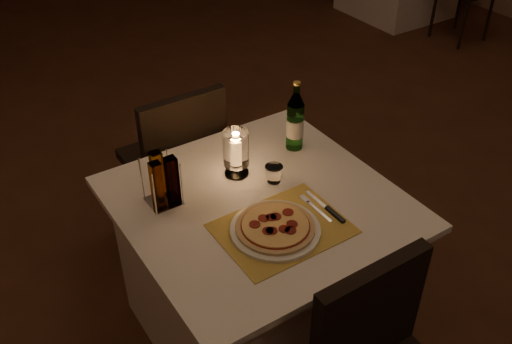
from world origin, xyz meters
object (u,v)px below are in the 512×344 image
pizza (275,226)px  water_bottle (295,122)px  plate (275,230)px  chair_far (177,153)px  tumbler (274,174)px  main_table (259,269)px  hurricane_candle (236,150)px

pizza → water_bottle: water_bottle is taller
plate → pizza: pizza is taller
chair_far → pizza: size_ratio=3.21×
chair_far → tumbler: chair_far is taller
chair_far → water_bottle: bearing=-56.4°
plate → tumbler: (0.16, 0.25, 0.02)m
chair_far → main_table: bearing=-90.0°
chair_far → plate: bearing=-93.2°
hurricane_candle → plate: bearing=-100.5°
pizza → tumbler: 0.30m
main_table → water_bottle: bearing=34.2°
chair_far → water_bottle: 0.67m
chair_far → water_bottle: (0.33, -0.49, 0.32)m
main_table → chair_far: 0.74m
hurricane_candle → tumbler: bearing=-51.9°
plate → hurricane_candle: bearing=79.5°
plate → hurricane_candle: 0.39m
pizza → tumbler: (0.16, 0.25, 0.01)m
water_bottle → hurricane_candle: 0.31m
plate → tumbler: size_ratio=4.51×
main_table → plate: (-0.05, -0.18, 0.38)m
pizza → tumbler: size_ratio=3.95×
chair_far → hurricane_candle: bearing=-88.0°
tumbler → water_bottle: 0.28m
pizza → hurricane_candle: size_ratio=1.43×
main_table → hurricane_candle: hurricane_candle is taller
hurricane_candle → main_table: bearing=-95.6°
water_bottle → hurricane_candle: bearing=-174.4°
pizza → water_bottle: 0.56m
main_table → pizza: bearing=-105.5°
plate → pizza: 0.02m
main_table → tumbler: 0.42m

